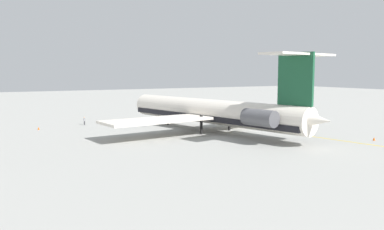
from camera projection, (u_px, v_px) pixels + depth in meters
ground at (259, 127)px, 82.15m from camera, size 352.35×352.35×0.00m
main_jetliner at (216, 112)px, 74.92m from camera, size 48.53×43.26×14.24m
ground_crew_near_nose at (227, 111)px, 103.37m from camera, size 0.45×0.28×1.77m
ground_crew_near_tail at (84, 120)px, 85.29m from camera, size 0.28×0.43×1.75m
ground_crew_portside at (176, 111)px, 104.00m from camera, size 0.27×0.40×1.70m
safety_cone_nose at (39, 128)px, 78.50m from camera, size 0.40×0.40×0.55m
safety_cone_wingtip at (374, 139)px, 66.31m from camera, size 0.40×0.40×0.55m
taxiway_centreline at (251, 128)px, 81.01m from camera, size 79.14×16.20×0.01m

